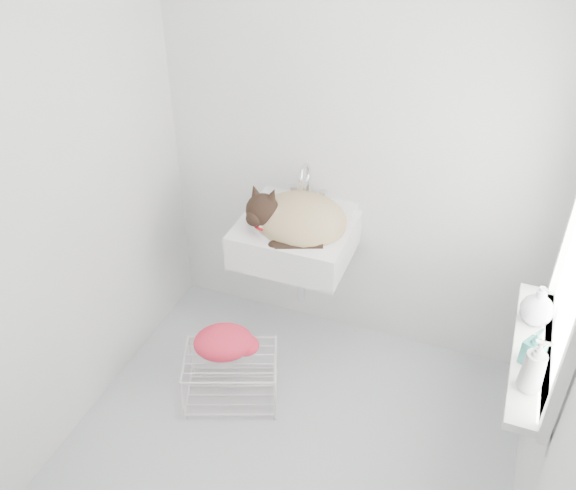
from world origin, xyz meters
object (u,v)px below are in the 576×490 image
(bottle_c, at_px, (533,321))
(bottle_b, at_px, (530,363))
(wire_rack, at_px, (231,376))
(bottle_a, at_px, (527,388))
(cat, at_px, (296,220))
(sink, at_px, (295,224))

(bottle_c, bearing_deg, bottle_b, -90.00)
(wire_rack, xyz_separation_m, bottle_a, (1.41, -0.23, 0.70))
(wire_rack, bearing_deg, cat, 71.30)
(bottle_a, relative_size, bottle_b, 1.25)
(wire_rack, relative_size, bottle_c, 2.62)
(sink, distance_m, cat, 0.05)
(bottle_c, bearing_deg, sink, 163.95)
(cat, relative_size, bottle_b, 3.25)
(sink, height_order, bottle_a, sink)
(cat, relative_size, wire_rack, 1.12)
(sink, distance_m, bottle_c, 1.30)
(bottle_b, height_order, bottle_c, bottle_c)
(sink, bearing_deg, bottle_b, -26.88)
(sink, xyz_separation_m, bottle_b, (1.25, -0.63, 0.00))
(cat, bearing_deg, sink, 111.92)
(wire_rack, height_order, bottle_a, bottle_a)
(bottle_c, bearing_deg, bottle_a, -90.00)
(cat, xyz_separation_m, bottle_b, (1.24, -0.61, -0.04))
(cat, xyz_separation_m, bottle_c, (1.24, -0.34, -0.04))
(wire_rack, xyz_separation_m, bottle_b, (1.41, -0.09, 0.70))
(sink, relative_size, bottle_c, 3.31)
(wire_rack, relative_size, bottle_a, 2.33)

